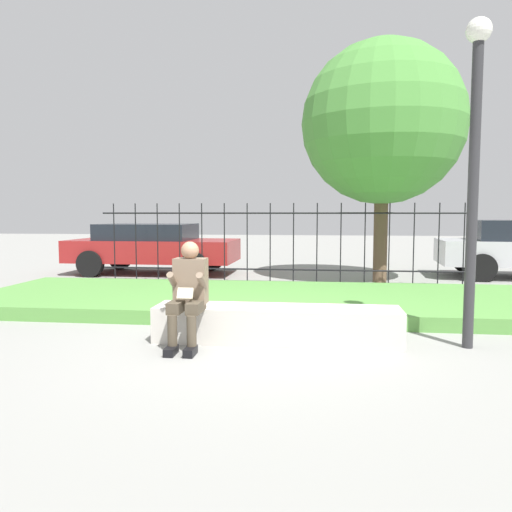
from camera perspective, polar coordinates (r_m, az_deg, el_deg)
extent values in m
plane|color=gray|center=(6.21, -0.09, -9.71)|extent=(60.00, 60.00, 0.00)
cube|color=beige|center=(6.13, 2.37, -7.81)|extent=(2.97, 0.59, 0.43)
cube|color=#9B978F|center=(6.17, 2.36, -9.42)|extent=(2.86, 0.54, 0.08)
cube|color=black|center=(5.70, -9.69, -10.63)|extent=(0.11, 0.26, 0.09)
cylinder|color=#4C4233|center=(5.71, -9.55, -8.37)|extent=(0.11, 0.11, 0.34)
cube|color=#4C4233|center=(5.86, -9.00, -5.70)|extent=(0.15, 0.42, 0.13)
cube|color=black|center=(5.65, -7.51, -10.76)|extent=(0.11, 0.26, 0.09)
cylinder|color=#4C4233|center=(5.65, -7.38, -8.48)|extent=(0.11, 0.11, 0.34)
cube|color=#4C4233|center=(5.80, -6.89, -5.77)|extent=(0.15, 0.42, 0.13)
cube|color=#7A6651|center=(5.98, -7.47, -2.83)|extent=(0.38, 0.24, 0.54)
sphere|color=tan|center=(5.93, -7.55, 0.64)|extent=(0.21, 0.21, 0.21)
cylinder|color=#7A6651|center=(5.87, -9.47, -2.80)|extent=(0.08, 0.29, 0.24)
cylinder|color=#7A6651|center=(5.79, -6.22, -2.88)|extent=(0.08, 0.29, 0.24)
cube|color=beige|center=(5.75, -8.10, -4.26)|extent=(0.18, 0.09, 0.13)
cube|color=#569342|center=(8.46, 1.84, -5.06)|extent=(10.00, 3.28, 0.20)
cylinder|color=black|center=(10.76, 2.95, -1.56)|extent=(8.00, 0.03, 0.03)
cylinder|color=black|center=(10.69, 2.98, 4.92)|extent=(8.00, 0.03, 0.03)
cylinder|color=black|center=(11.59, -15.88, 1.38)|extent=(0.02, 0.02, 1.78)
cylinder|color=black|center=(11.40, -13.56, 1.38)|extent=(0.02, 0.02, 1.78)
cylinder|color=black|center=(11.24, -11.17, 1.37)|extent=(0.02, 0.02, 1.78)
cylinder|color=black|center=(11.09, -8.72, 1.36)|extent=(0.02, 0.02, 1.78)
cylinder|color=black|center=(10.97, -6.20, 1.35)|extent=(0.02, 0.02, 1.78)
cylinder|color=black|center=(10.87, -3.63, 1.34)|extent=(0.02, 0.02, 1.78)
cylinder|color=black|center=(10.79, -1.02, 1.32)|extent=(0.02, 0.02, 1.78)
cylinder|color=black|center=(10.73, 1.63, 1.30)|extent=(0.02, 0.02, 1.78)
cylinder|color=black|center=(10.70, 4.30, 1.28)|extent=(0.02, 0.02, 1.78)
cylinder|color=black|center=(10.69, 6.98, 1.25)|extent=(0.02, 0.02, 1.78)
cylinder|color=black|center=(10.70, 9.66, 1.22)|extent=(0.02, 0.02, 1.78)
cylinder|color=black|center=(10.73, 12.33, 1.19)|extent=(0.02, 0.02, 1.78)
cylinder|color=black|center=(10.79, 14.97, 1.16)|extent=(0.02, 0.02, 1.78)
cylinder|color=black|center=(10.87, 17.58, 1.12)|extent=(0.02, 0.02, 1.78)
cylinder|color=black|center=(10.98, 20.14, 1.08)|extent=(0.02, 0.02, 1.78)
cylinder|color=black|center=(11.10, 22.66, 1.04)|extent=(0.02, 0.02, 1.78)
cube|color=maroon|center=(13.19, -11.59, 0.64)|extent=(4.28, 1.93, 0.56)
cube|color=black|center=(13.23, -12.32, 2.73)|extent=(2.37, 1.67, 0.41)
cylinder|color=black|center=(11.97, -7.07, -1.07)|extent=(0.66, 0.21, 0.66)
cylinder|color=black|center=(13.71, -5.11, -0.30)|extent=(0.66, 0.21, 0.66)
cylinder|color=black|center=(12.91, -18.43, -0.85)|extent=(0.66, 0.21, 0.66)
cylinder|color=black|center=(14.54, -15.26, -0.16)|extent=(0.66, 0.21, 0.66)
cylinder|color=black|center=(12.55, 24.41, -1.22)|extent=(0.66, 0.25, 0.65)
cylinder|color=black|center=(14.26, 22.83, -0.48)|extent=(0.66, 0.25, 0.65)
cylinder|color=#2D2D30|center=(6.23, 23.53, 6.22)|extent=(0.12, 0.12, 3.51)
sphere|color=white|center=(6.55, 24.13, 22.50)|extent=(0.28, 0.28, 0.28)
cylinder|color=brown|center=(11.66, 14.06, 3.39)|extent=(0.31, 0.31, 2.58)
sphere|color=#4C8E3D|center=(11.83, 14.30, 14.51)|extent=(3.61, 3.61, 3.61)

